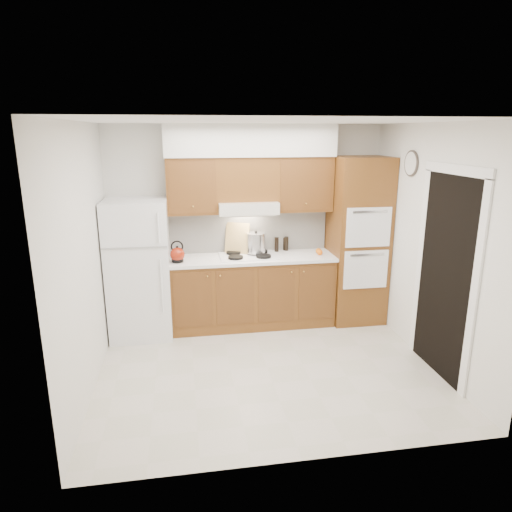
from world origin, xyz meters
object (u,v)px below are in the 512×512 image
at_px(stock_pot, 256,243).
at_px(kettle, 177,254).
at_px(fridge, 139,269).
at_px(oven_cabinet, 357,241).

bearing_deg(stock_pot, kettle, -168.88).
bearing_deg(stock_pot, fridge, -174.75).
bearing_deg(fridge, kettle, -7.51).
height_order(oven_cabinet, stock_pot, oven_cabinet).
distance_m(oven_cabinet, kettle, 2.37).
relative_size(fridge, stock_pot, 6.78).
distance_m(fridge, oven_cabinet, 2.86).
relative_size(oven_cabinet, kettle, 12.26).
bearing_deg(oven_cabinet, fridge, -179.30).
xyz_separation_m(fridge, kettle, (0.47, -0.06, 0.18)).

